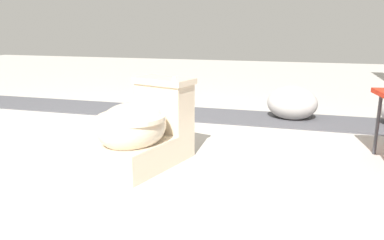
% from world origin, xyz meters
% --- Properties ---
extents(ground_plane, '(14.00, 14.00, 0.00)m').
position_xyz_m(ground_plane, '(0.00, 0.00, 0.00)').
color(ground_plane, '#B7B2A8').
extents(gravel_strip, '(0.56, 8.00, 0.01)m').
position_xyz_m(gravel_strip, '(-1.36, 0.50, 0.01)').
color(gravel_strip, '#4C4C51').
rests_on(gravel_strip, ground).
extents(toilet, '(0.71, 0.54, 0.52)m').
position_xyz_m(toilet, '(-0.03, 0.21, 0.22)').
color(toilet, beige).
rests_on(toilet, ground).
extents(boulder_near, '(0.39, 0.47, 0.30)m').
position_xyz_m(boulder_near, '(-1.43, 1.05, 0.15)').
color(boulder_near, '#B7B2AD').
rests_on(boulder_near, ground).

